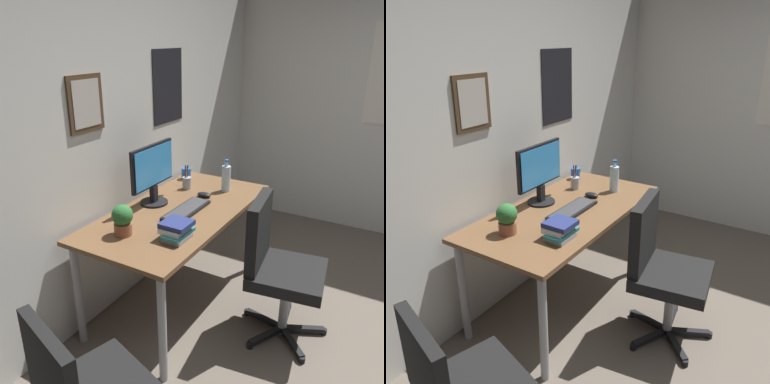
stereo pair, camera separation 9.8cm
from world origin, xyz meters
TOP-DOWN VIEW (x-y plane):
  - wall_back at (0.00, 2.15)m, footprint 4.40×0.10m
  - desk at (0.14, 1.69)m, footprint 1.53×0.76m
  - office_chair at (0.16, 0.98)m, footprint 0.57×0.57m
  - monitor at (0.14, 1.91)m, footprint 0.46×0.20m
  - keyboard at (0.13, 1.63)m, footprint 0.43×0.15m
  - computer_mouse at (0.43, 1.65)m, footprint 0.06×0.11m
  - water_bottle at (0.63, 1.57)m, footprint 0.07×0.07m
  - coffee_mug_near at (0.72, 1.98)m, footprint 0.12×0.08m
  - potted_plant at (-0.35, 1.79)m, footprint 0.13×0.13m
  - pen_cup at (0.52, 1.86)m, footprint 0.07×0.07m
  - book_stack_left at (-0.24, 1.48)m, footprint 0.21×0.17m

SIDE VIEW (x-z plane):
  - office_chair at x=0.16m, z-range 0.05..1.00m
  - desk at x=0.14m, z-range 0.29..1.04m
  - keyboard at x=0.13m, z-range 0.75..0.77m
  - computer_mouse at x=0.43m, z-range 0.75..0.78m
  - coffee_mug_near at x=0.72m, z-range 0.75..0.84m
  - pen_cup at x=0.52m, z-range 0.70..0.90m
  - book_stack_left at x=-0.24m, z-range 0.75..0.86m
  - potted_plant at x=-0.35m, z-range 0.76..0.95m
  - water_bottle at x=0.63m, z-range 0.73..0.98m
  - monitor at x=0.14m, z-range 0.77..1.21m
  - wall_back at x=0.00m, z-range 0.00..2.60m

